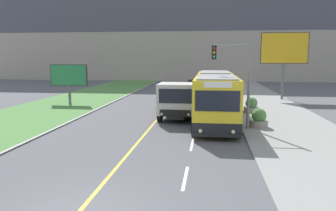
{
  "coord_description": "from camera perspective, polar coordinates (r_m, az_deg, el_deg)",
  "views": [
    {
      "loc": [
        3.54,
        -8.0,
        4.27
      ],
      "look_at": [
        1.1,
        11.33,
        1.4
      ],
      "focal_mm": 35.0,
      "sensor_mm": 36.0,
      "label": 1
    }
  ],
  "objects": [
    {
      "name": "city_bus",
      "position": [
        22.48,
        8.22,
        1.52
      ],
      "size": [
        2.67,
        12.17,
        3.19
      ],
      "color": "yellow",
      "rests_on": "ground_plane"
    },
    {
      "name": "traffic_light_mast",
      "position": [
        19.65,
        11.98,
        5.75
      ],
      "size": [
        2.28,
        0.32,
        5.35
      ],
      "color": "slate",
      "rests_on": "ground_plane"
    },
    {
      "name": "planter_round_near",
      "position": [
        20.58,
        15.54,
        -2.28
      ],
      "size": [
        1.1,
        1.1,
        1.14
      ],
      "color": "gray",
      "rests_on": "sidewalk_right"
    },
    {
      "name": "lane_marking_centre",
      "position": [
        10.86,
        -11.05,
        -14.92
      ],
      "size": [
        2.88,
        140.0,
        0.01
      ],
      "color": "gold",
      "rests_on": "ground_plane"
    },
    {
      "name": "planter_round_second",
      "position": [
        25.93,
        14.31,
        -0.05
      ],
      "size": [
        1.14,
        1.14,
        1.18
      ],
      "color": "gray",
      "rests_on": "sidewalk_right"
    },
    {
      "name": "apartment_block_background",
      "position": [
        64.04,
        4.12,
        15.96
      ],
      "size": [
        80.0,
        8.04,
        25.49
      ],
      "color": "#A89E8E",
      "rests_on": "ground_plane"
    },
    {
      "name": "billboard_large",
      "position": [
        34.95,
        19.59,
        9.05
      ],
      "size": [
        4.63,
        0.24,
        6.73
      ],
      "color": "#59595B",
      "rests_on": "ground_plane"
    },
    {
      "name": "billboard_small",
      "position": [
        31.44,
        -16.88,
        4.87
      ],
      "size": [
        3.49,
        0.24,
        3.65
      ],
      "color": "#59595B",
      "rests_on": "ground_plane"
    },
    {
      "name": "dump_truck",
      "position": [
        22.78,
        1.82,
        0.86
      ],
      "size": [
        2.55,
        7.03,
        2.56
      ],
      "color": "black",
      "rests_on": "ground_plane"
    },
    {
      "name": "car_distant",
      "position": [
        42.12,
        4.61,
        3.47
      ],
      "size": [
        1.8,
        4.3,
        1.45
      ],
      "color": "silver",
      "rests_on": "ground_plane"
    }
  ]
}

